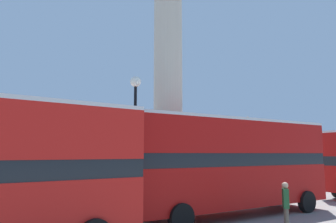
{
  "coord_description": "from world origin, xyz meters",
  "views": [
    {
      "loc": [
        -9.89,
        -15.35,
        2.77
      ],
      "look_at": [
        0.0,
        0.0,
        5.12
      ],
      "focal_mm": 35.0,
      "sensor_mm": 36.0,
      "label": 1
    }
  ],
  "objects_px": {
    "pedestrian_near_lamp": "(286,204)",
    "monument_column": "(168,87)",
    "bus_a": "(232,162)",
    "equestrian_statue": "(249,167)",
    "street_lamp": "(135,125)"
  },
  "relations": [
    {
      "from": "pedestrian_near_lamp",
      "to": "monument_column",
      "type": "bearing_deg",
      "value": -134.8
    },
    {
      "from": "monument_column",
      "to": "street_lamp",
      "type": "height_order",
      "value": "monument_column"
    },
    {
      "from": "bus_a",
      "to": "street_lamp",
      "type": "height_order",
      "value": "street_lamp"
    },
    {
      "from": "monument_column",
      "to": "bus_a",
      "type": "bearing_deg",
      "value": -80.58
    },
    {
      "from": "street_lamp",
      "to": "pedestrian_near_lamp",
      "type": "relative_size",
      "value": 3.65
    },
    {
      "from": "equestrian_statue",
      "to": "street_lamp",
      "type": "relative_size",
      "value": 0.92
    },
    {
      "from": "monument_column",
      "to": "bus_a",
      "type": "relative_size",
      "value": 1.93
    },
    {
      "from": "bus_a",
      "to": "equestrian_statue",
      "type": "bearing_deg",
      "value": 40.73
    },
    {
      "from": "monument_column",
      "to": "pedestrian_near_lamp",
      "type": "distance_m",
      "value": 9.38
    },
    {
      "from": "monument_column",
      "to": "street_lamp",
      "type": "distance_m",
      "value": 4.3
    },
    {
      "from": "street_lamp",
      "to": "pedestrian_near_lamp",
      "type": "bearing_deg",
      "value": -61.39
    },
    {
      "from": "monument_column",
      "to": "equestrian_statue",
      "type": "height_order",
      "value": "monument_column"
    },
    {
      "from": "monument_column",
      "to": "street_lamp",
      "type": "bearing_deg",
      "value": -148.48
    },
    {
      "from": "monument_column",
      "to": "bus_a",
      "type": "xyz_separation_m",
      "value": [
        0.71,
        -4.26,
        -4.16
      ]
    },
    {
      "from": "bus_a",
      "to": "equestrian_statue",
      "type": "distance_m",
      "value": 13.22
    }
  ]
}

